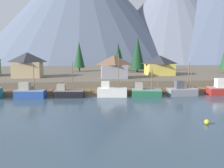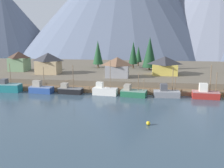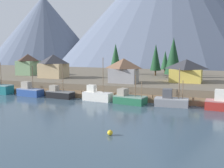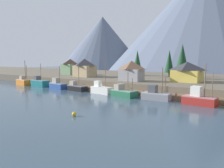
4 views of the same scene
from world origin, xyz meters
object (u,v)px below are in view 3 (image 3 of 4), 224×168
at_px(fishing_boat_black, 59,94).
at_px(conifer_near_left, 116,57).
at_px(conifer_mid_left, 156,57).
at_px(channel_buoy, 110,133).
at_px(fishing_boat_green, 129,99).
at_px(fishing_boat_white, 97,95).
at_px(house_tan, 53,66).
at_px(fishing_boat_grey, 171,101).
at_px(conifer_back_left, 173,56).
at_px(house_yellow, 186,70).
at_px(fishing_boat_red, 223,103).
at_px(conifer_mid_right, 165,60).
at_px(fishing_boat_blue, 30,91).
at_px(house_grey, 124,70).
at_px(house_green, 28,64).

xyz_separation_m(fishing_boat_black, conifer_near_left, (1.00, 33.35, 7.28)).
bearing_deg(conifer_mid_left, channel_buoy, -83.73).
height_order(fishing_boat_black, fishing_boat_green, fishing_boat_black).
height_order(fishing_boat_white, house_tan, house_tan).
bearing_deg(conifer_near_left, fishing_boat_grey, -54.74).
xyz_separation_m(fishing_boat_white, conifer_back_left, (11.26, 29.52, 7.73)).
xyz_separation_m(fishing_boat_green, house_yellow, (8.77, 20.36, 4.45)).
distance_m(fishing_boat_red, conifer_near_left, 47.56).
bearing_deg(house_tan, fishing_boat_black, -53.61).
xyz_separation_m(fishing_boat_green, conifer_mid_right, (-0.47, 41.66, 6.11)).
bearing_deg(fishing_boat_blue, channel_buoy, -29.85).
distance_m(fishing_boat_green, house_grey, 14.66).
bearing_deg(fishing_boat_black, fishing_boat_red, 4.17).
distance_m(fishing_boat_grey, conifer_near_left, 41.64).
xyz_separation_m(fishing_boat_blue, house_tan, (-4.23, 16.65, 4.84)).
height_order(fishing_boat_black, fishing_boat_grey, fishing_boat_black).
relative_size(fishing_boat_black, house_yellow, 0.94).
height_order(fishing_boat_black, conifer_near_left, conifer_near_left).
bearing_deg(fishing_boat_grey, house_yellow, 84.82).
xyz_separation_m(fishing_boat_black, fishing_boat_green, (16.49, -0.59, 0.05)).
distance_m(fishing_boat_grey, house_grey, 19.01).
xyz_separation_m(fishing_boat_black, fishing_boat_grey, (24.69, -0.15, 0.11)).
bearing_deg(house_tan, fishing_boat_grey, -24.32).
bearing_deg(conifer_mid_left, house_tan, -147.68).
distance_m(fishing_boat_red, conifer_mid_right, 45.40).
bearing_deg(fishing_boat_grey, channel_buoy, -105.20).
distance_m(fishing_boat_white, conifer_back_left, 32.53).
height_order(fishing_boat_grey, house_grey, house_grey).
height_order(fishing_boat_green, house_grey, house_grey).
relative_size(fishing_boat_green, conifer_near_left, 0.65).
height_order(house_yellow, conifer_back_left, conifer_back_left).
distance_m(house_grey, conifer_back_left, 19.98).
bearing_deg(fishing_boat_blue, fishing_boat_white, 6.78).
relative_size(fishing_boat_green, house_tan, 0.87).
bearing_deg(conifer_back_left, house_grey, -118.79).
bearing_deg(fishing_boat_green, fishing_boat_blue, -172.05).
relative_size(fishing_boat_grey, channel_buoy, 10.37).
distance_m(fishing_boat_black, house_tan, 21.10).
distance_m(fishing_boat_black, house_green, 32.83).
distance_m(fishing_boat_white, house_green, 40.20).
xyz_separation_m(house_yellow, house_green, (-49.91, 1.32, 0.47)).
relative_size(fishing_boat_black, house_green, 1.12).
bearing_deg(conifer_mid_left, fishing_boat_white, -98.91).
relative_size(fishing_boat_blue, conifer_mid_right, 0.90).
bearing_deg(conifer_back_left, conifer_mid_left, 147.41).
height_order(house_green, conifer_near_left, conifer_near_left).
xyz_separation_m(fishing_boat_red, conifer_mid_right, (-17.95, 41.29, 5.89)).
bearing_deg(conifer_mid_right, house_yellow, -66.54).
bearing_deg(conifer_back_left, house_tan, -158.31).
relative_size(house_grey, channel_buoy, 10.08).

